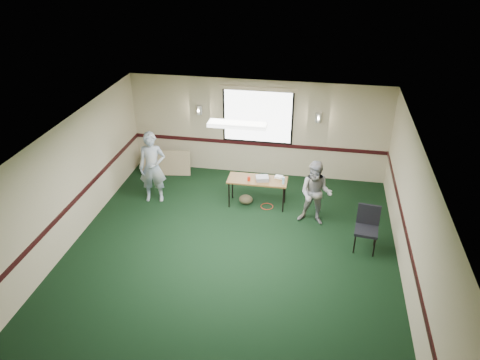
% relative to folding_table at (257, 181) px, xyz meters
% --- Properties ---
extents(ground, '(8.00, 8.00, 0.00)m').
position_rel_folding_table_xyz_m(ground, '(-0.26, -2.27, -0.67)').
color(ground, black).
rests_on(ground, ground).
extents(room_shell, '(8.00, 8.02, 8.00)m').
position_rel_folding_table_xyz_m(room_shell, '(-0.26, -0.14, 0.91)').
color(room_shell, tan).
rests_on(room_shell, ground).
extents(folding_table, '(1.46, 0.59, 0.73)m').
position_rel_folding_table_xyz_m(folding_table, '(0.00, 0.00, 0.00)').
color(folding_table, '#4F3316').
rests_on(folding_table, ground).
extents(projector, '(0.35, 0.32, 0.10)m').
position_rel_folding_table_xyz_m(projector, '(0.12, -0.03, 0.10)').
color(projector, gray).
rests_on(projector, folding_table).
extents(game_console, '(0.20, 0.17, 0.05)m').
position_rel_folding_table_xyz_m(game_console, '(0.51, 0.18, 0.08)').
color(game_console, white).
rests_on(game_console, folding_table).
extents(red_cup, '(0.07, 0.07, 0.11)m').
position_rel_folding_table_xyz_m(red_cup, '(-0.20, -0.10, 0.11)').
color(red_cup, '#B6200C').
rests_on(red_cup, folding_table).
extents(water_bottle, '(0.05, 0.05, 0.18)m').
position_rel_folding_table_xyz_m(water_bottle, '(0.64, -0.12, 0.14)').
color(water_bottle, '#8FD3EB').
rests_on(water_bottle, folding_table).
extents(duffel_bag, '(0.39, 0.32, 0.25)m').
position_rel_folding_table_xyz_m(duffel_bag, '(-0.28, -0.00, -0.55)').
color(duffel_bag, '#4C462B').
rests_on(duffel_bag, ground).
extents(cable_coil, '(0.35, 0.35, 0.02)m').
position_rel_folding_table_xyz_m(cable_coil, '(0.26, -0.05, -0.67)').
color(cable_coil, red).
rests_on(cable_coil, ground).
extents(folded_table, '(1.39, 0.39, 0.70)m').
position_rel_folding_table_xyz_m(folded_table, '(-2.76, 1.19, -0.32)').
color(folded_table, '#9D8761').
rests_on(folded_table, ground).
extents(conference_chair, '(0.54, 0.56, 0.99)m').
position_rel_folding_table_xyz_m(conference_chair, '(2.56, -1.31, -0.09)').
color(conference_chair, black).
rests_on(conference_chair, ground).
extents(person_left, '(0.74, 0.56, 1.84)m').
position_rel_folding_table_xyz_m(person_left, '(-2.60, -0.20, 0.25)').
color(person_left, '#456699').
rests_on(person_left, ground).
extents(person_right, '(0.84, 0.70, 1.57)m').
position_rel_folding_table_xyz_m(person_right, '(1.43, -0.55, 0.11)').
color(person_right, slate).
rests_on(person_right, ground).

